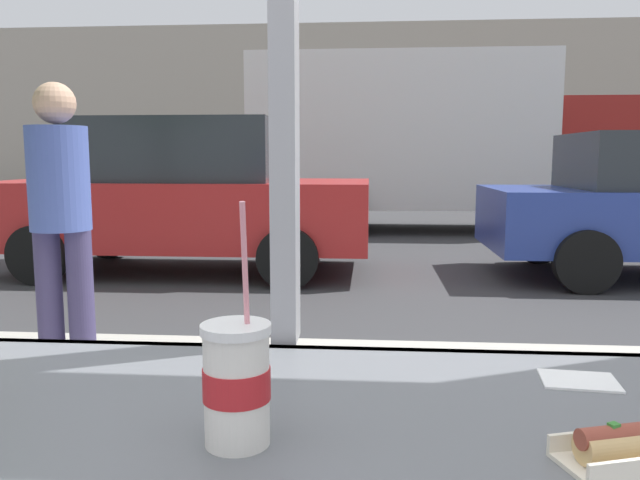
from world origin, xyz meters
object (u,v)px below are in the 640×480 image
at_px(soda_cup_right, 239,382).
at_px(box_truck, 435,139).
at_px(parked_car_red, 184,196).
at_px(pedestrian, 61,213).

height_order(soda_cup_right, box_truck, box_truck).
xyz_separation_m(soda_cup_right, box_truck, (1.34, 10.96, 0.62)).
height_order(parked_car_red, box_truck, box_truck).
distance_m(parked_car_red, pedestrian, 3.99).
bearing_deg(pedestrian, soda_cup_right, -58.93).
relative_size(soda_cup_right, parked_car_red, 0.07).
xyz_separation_m(box_truck, pedestrian, (-2.85, -8.46, -0.64)).
xyz_separation_m(parked_car_red, box_truck, (3.36, 4.51, 0.79)).
distance_m(soda_cup_right, box_truck, 11.06).
distance_m(soda_cup_right, parked_car_red, 6.77).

